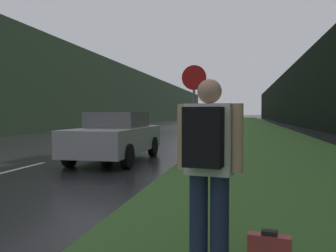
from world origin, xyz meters
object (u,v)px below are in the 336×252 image
Objects in this scene: stop_sign at (194,103)px; delivery_truck at (208,112)px; car_passing_near at (116,136)px; hitchhiker_with_backpack at (208,162)px.

delivery_truck reaches higher than stop_sign.
stop_sign is 2.69m from car_passing_near.
delivery_truck is (-3.93, 71.98, 0.93)m from car_passing_near.
hitchhiker_with_backpack is at bearing -84.63° from delivery_truck.
delivery_truck is at bearing 95.05° from stop_sign.
delivery_truck is (-7.44, 79.13, 0.67)m from hitchhiker_with_backpack.
car_passing_near is at bearing 170.81° from stop_sign.
car_passing_near is (-2.47, 0.40, -0.98)m from stop_sign.
stop_sign is 72.66m from delivery_truck.
car_passing_near is at bearing 125.48° from hitchhiker_with_backpack.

